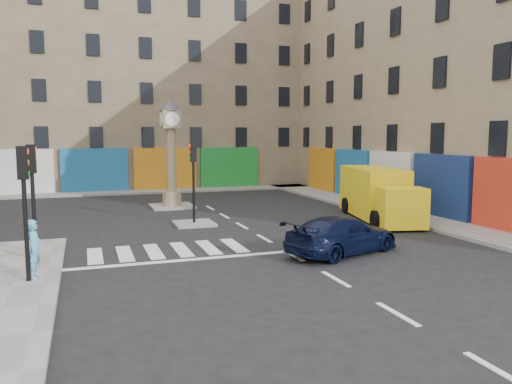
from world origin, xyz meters
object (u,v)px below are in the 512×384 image
pedestrian_blue (34,249)px  yellow_van (378,194)px  clock_pillar (171,146)px  traffic_light_left_near (24,192)px  traffic_light_left_far (32,184)px  traffic_light_island (193,169)px  navy_sedan (342,235)px

pedestrian_blue → yellow_van: bearing=-54.5°
clock_pillar → yellow_van: clock_pillar is taller
traffic_light_left_near → traffic_light_left_far: (0.00, 2.40, 0.00)m
traffic_light_island → pedestrian_blue: (-6.14, -7.56, -1.61)m
traffic_light_left_near → yellow_van: bearing=23.0°
traffic_light_left_near → pedestrian_blue: 1.67m
clock_pillar → yellow_van: size_ratio=0.85×
traffic_light_left_far → pedestrian_blue: traffic_light_left_far is taller
yellow_van → pedestrian_blue: (-15.12, -6.25, -0.26)m
traffic_light_left_far → yellow_van: traffic_light_left_far is taller
traffic_light_left_far → navy_sedan: traffic_light_left_far is taller
traffic_light_left_far → clock_pillar: 13.05m
clock_pillar → navy_sedan: 14.06m
traffic_light_left_far → navy_sedan: (10.02, -1.85, -1.96)m
traffic_light_island → yellow_van: traffic_light_island is taller
traffic_light_island → clock_pillar: bearing=90.0°
pedestrian_blue → clock_pillar: bearing=-11.3°
traffic_light_left_far → pedestrian_blue: 2.72m
pedestrian_blue → navy_sedan: bearing=-75.2°
traffic_light_left_near → clock_pillar: (6.30, 13.80, 0.93)m
traffic_light_island → navy_sedan: traffic_light_island is taller
traffic_light_left_near → traffic_light_left_far: 2.40m
traffic_light_left_near → yellow_van: traffic_light_left_near is taller
clock_pillar → yellow_van: (8.98, -7.30, -2.31)m
traffic_light_left_near → traffic_light_island: traffic_light_left_near is taller
traffic_light_island → pedestrian_blue: traffic_light_island is taller
clock_pillar → traffic_light_island: bearing=-90.0°
navy_sedan → traffic_light_left_far: bearing=59.7°
traffic_light_left_near → pedestrian_blue: traffic_light_left_near is taller
clock_pillar → pedestrian_blue: 15.10m
navy_sedan → yellow_van: yellow_van is taller
traffic_light_left_near → yellow_van: size_ratio=0.52×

